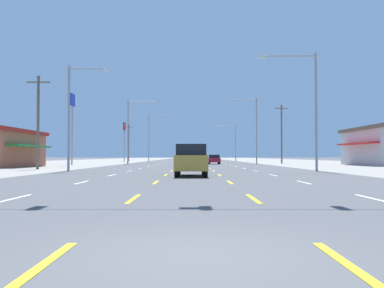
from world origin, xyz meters
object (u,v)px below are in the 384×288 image
at_px(suv_center_turn_mid, 192,157).
at_px(hatchback_far_right_midfar, 214,158).
at_px(streetlight_left_row_1, 130,127).
at_px(streetlight_right_row_1, 253,126).
at_px(suv_center_turn_nearest, 190,160).
at_px(streetlight_left_row_0, 72,110).
at_px(pole_sign_left_row_2, 123,131).
at_px(sedan_inner_right_near, 213,159).
at_px(streetlight_left_row_2, 150,134).
at_px(streetlight_right_row_2, 232,140).
at_px(streetlight_right_row_0, 309,102).
at_px(pole_sign_left_row_1, 71,111).

relative_size(suv_center_turn_mid, hatchback_far_right_midfar, 1.26).
xyz_separation_m(streetlight_left_row_1, streetlight_right_row_1, (19.41, 0.00, 0.12)).
bearing_deg(streetlight_left_row_1, streetlight_right_row_1, 0.00).
xyz_separation_m(suv_center_turn_nearest, suv_center_turn_mid, (0.21, 46.69, 0.00)).
bearing_deg(streetlight_left_row_0, streetlight_right_row_1, 58.17).
height_order(pole_sign_left_row_2, streetlight_right_row_1, streetlight_right_row_1).
height_order(sedan_inner_right_near, streetlight_left_row_2, streetlight_left_row_2).
xyz_separation_m(suv_center_turn_nearest, hatchback_far_right_midfar, (7.11, 104.47, -0.24)).
height_order(suv_center_turn_nearest, sedan_inner_right_near, suv_center_turn_nearest).
xyz_separation_m(pole_sign_left_row_2, streetlight_left_row_0, (4.94, -56.23, -1.58)).
height_order(suv_center_turn_mid, pole_sign_left_row_2, pole_sign_left_row_2).
height_order(streetlight_right_row_1, streetlight_left_row_2, streetlight_left_row_2).
bearing_deg(streetlight_right_row_2, streetlight_left_row_2, 180.00).
bearing_deg(pole_sign_left_row_2, suv_center_turn_nearest, -77.13).
xyz_separation_m(streetlight_left_row_2, streetlight_right_row_2, (19.34, 0.00, -1.28)).
distance_m(suv_center_turn_mid, streetlight_right_row_1, 13.03).
height_order(streetlight_left_row_0, streetlight_right_row_2, streetlight_left_row_0).
distance_m(hatchback_far_right_midfar, streetlight_right_row_0, 96.69).
bearing_deg(streetlight_right_row_2, sedan_inner_right_near, -100.97).
bearing_deg(suv_center_turn_mid, streetlight_right_row_2, 68.60).
bearing_deg(hatchback_far_right_midfar, pole_sign_left_row_1, -109.21).
relative_size(streetlight_left_row_0, streetlight_left_row_2, 0.79).
bearing_deg(sedan_inner_right_near, pole_sign_left_row_1, -167.55).
bearing_deg(streetlight_right_row_2, suv_center_turn_nearest, -97.80).
distance_m(suv_center_turn_nearest, streetlight_right_row_0, 13.40).
distance_m(streetlight_right_row_1, streetlight_right_row_2, 31.50).
height_order(sedan_inner_right_near, pole_sign_left_row_1, pole_sign_left_row_1).
relative_size(streetlight_left_row_0, streetlight_right_row_2, 1.02).
height_order(sedan_inner_right_near, pole_sign_left_row_2, pole_sign_left_row_2).
bearing_deg(streetlight_left_row_2, streetlight_right_row_0, -72.91).
bearing_deg(suv_center_turn_nearest, streetlight_left_row_2, 97.73).
xyz_separation_m(sedan_inner_right_near, pole_sign_left_row_1, (-20.86, -4.61, 6.97)).
bearing_deg(streetlight_right_row_1, suv_center_turn_mid, 142.94).
bearing_deg(suv_center_turn_nearest, pole_sign_left_row_1, 116.89).
xyz_separation_m(pole_sign_left_row_1, streetlight_left_row_1, (7.78, 5.19, -1.86)).
xyz_separation_m(streetlight_left_row_0, streetlight_left_row_2, (0.08, 62.97, 1.32)).
bearing_deg(pole_sign_left_row_2, streetlight_right_row_0, -66.56).
height_order(suv_center_turn_mid, streetlight_right_row_2, streetlight_right_row_2).
bearing_deg(sedan_inner_right_near, streetlight_right_row_0, -78.60).
height_order(suv_center_turn_nearest, suv_center_turn_mid, same).
distance_m(streetlight_left_row_2, streetlight_right_row_2, 19.38).
relative_size(suv_center_turn_mid, pole_sign_left_row_2, 0.57).
bearing_deg(pole_sign_left_row_1, pole_sign_left_row_2, 84.83).
relative_size(hatchback_far_right_midfar, streetlight_left_row_2, 0.35).
height_order(suv_center_turn_nearest, streetlight_right_row_2, streetlight_right_row_2).
xyz_separation_m(suv_center_turn_mid, streetlight_left_row_0, (-9.93, -38.75, 3.98)).
bearing_deg(suv_center_turn_nearest, hatchback_far_right_midfar, 86.10).
xyz_separation_m(pole_sign_left_row_1, pole_sign_left_row_2, (2.71, 29.93, -1.14)).
relative_size(suv_center_turn_nearest, streetlight_right_row_1, 0.47).
xyz_separation_m(pole_sign_left_row_2, streetlight_right_row_0, (24.38, -56.23, -0.86)).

